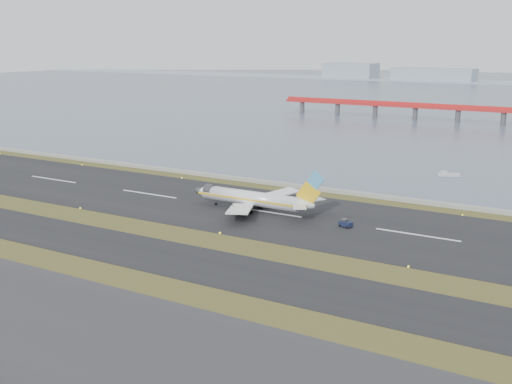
% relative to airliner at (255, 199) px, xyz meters
% --- Properties ---
extents(ground, '(1000.00, 1000.00, 0.00)m').
position_rel_airliner_xyz_m(ground, '(3.21, -29.01, -3.46)').
color(ground, '#384418').
rests_on(ground, ground).
extents(taxiway_strip, '(1000.00, 18.00, 0.10)m').
position_rel_airliner_xyz_m(taxiway_strip, '(3.21, -41.01, -3.41)').
color(taxiway_strip, black).
rests_on(taxiway_strip, ground).
extents(runway_strip, '(1000.00, 45.00, 0.10)m').
position_rel_airliner_xyz_m(runway_strip, '(3.21, 0.99, -3.41)').
color(runway_strip, black).
rests_on(runway_strip, ground).
extents(seawall, '(1000.00, 2.50, 1.00)m').
position_rel_airliner_xyz_m(seawall, '(3.21, 30.99, -2.96)').
color(seawall, gray).
rests_on(seawall, ground).
extents(red_pier, '(260.00, 5.00, 10.20)m').
position_rel_airliner_xyz_m(red_pier, '(23.21, 220.99, 3.82)').
color(red_pier, red).
rests_on(red_pier, ground).
extents(airliner, '(38.52, 32.89, 12.80)m').
position_rel_airliner_xyz_m(airliner, '(0.00, 0.00, 0.00)').
color(airliner, white).
rests_on(airliner, ground).
extents(pushback_tug, '(3.50, 2.56, 2.01)m').
position_rel_airliner_xyz_m(pushback_tug, '(26.26, -1.46, -2.48)').
color(pushback_tug, '#141B37').
rests_on(pushback_tug, ground).
extents(workboat_near, '(7.59, 5.15, 1.77)m').
position_rel_airliner_xyz_m(workboat_near, '(32.00, 71.97, -2.90)').
color(workboat_near, '#B8B8BC').
rests_on(workboat_near, ground).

